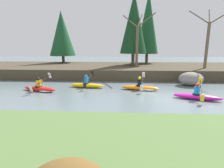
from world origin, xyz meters
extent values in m
plane|color=slate|center=(0.00, 0.00, 0.00)|extent=(90.00, 90.00, 0.00)
cube|color=#473D2D|center=(0.00, 9.61, 0.51)|extent=(44.00, 8.99, 1.02)
cylinder|color=brown|center=(-10.60, 12.52, 1.49)|extent=(0.36, 0.36, 0.94)
cone|color=#194C28|center=(-10.60, 12.52, 4.77)|extent=(3.33, 3.33, 5.62)
cylinder|color=brown|center=(-1.54, 9.60, 1.70)|extent=(0.36, 0.36, 1.36)
cone|color=#143D1E|center=(-1.54, 9.60, 5.63)|extent=(2.99, 2.99, 6.50)
cylinder|color=brown|center=(0.41, 12.58, 1.63)|extent=(0.36, 0.36, 1.23)
cone|color=#194C28|center=(0.41, 12.58, 5.99)|extent=(2.79, 2.79, 7.49)
cylinder|color=brown|center=(-1.25, 8.00, 3.11)|extent=(0.28, 0.28, 4.18)
cylinder|color=brown|center=(-1.97, 8.61, 5.71)|extent=(1.56, 1.34, 1.41)
cylinder|color=brown|center=(-0.49, 7.36, 5.62)|extent=(1.64, 1.40, 1.24)
cylinder|color=brown|center=(-0.95, 8.83, 5.79)|extent=(0.73, 1.76, 1.56)
cylinder|color=brown|center=(5.48, 7.35, 3.21)|extent=(0.28, 0.28, 4.39)
cylinder|color=brown|center=(4.72, 7.98, 5.95)|extent=(1.63, 1.40, 1.48)
cylinder|color=brown|center=(6.28, 6.68, 5.86)|extent=(1.71, 1.46, 1.30)
cylinder|color=brown|center=(5.79, 8.22, 6.04)|extent=(0.76, 1.84, 1.64)
ellipsoid|color=#C61999|center=(1.75, -0.16, 0.17)|extent=(2.75, 1.42, 0.34)
cone|color=#C61999|center=(2.93, -0.55, 0.19)|extent=(0.40, 0.30, 0.20)
cylinder|color=black|center=(1.71, -0.14, 0.31)|extent=(0.61, 0.61, 0.08)
cylinder|color=#1984CC|center=(1.71, -0.14, 0.56)|extent=(0.38, 0.38, 0.42)
sphere|color=red|center=(1.71, -0.14, 0.89)|extent=(0.29, 0.29, 0.23)
cylinder|color=#1984CC|center=(1.88, 0.05, 0.65)|extent=(0.16, 0.24, 0.35)
cylinder|color=#1984CC|center=(1.72, -0.40, 0.65)|extent=(0.16, 0.24, 0.35)
cylinder|color=black|center=(1.92, -0.21, 0.69)|extent=(0.64, 1.83, 0.65)
cube|color=yellow|center=(2.22, 0.69, 1.00)|extent=(0.24, 0.21, 0.41)
cube|color=yellow|center=(1.62, -1.12, 0.38)|extent=(0.24, 0.21, 0.41)
ellipsoid|color=orange|center=(-1.45, 2.03, 0.17)|extent=(2.76, 1.06, 0.34)
cone|color=orange|center=(-0.22, 1.82, 0.19)|extent=(0.38, 0.26, 0.20)
cylinder|color=black|center=(-1.50, 2.04, 0.31)|extent=(0.56, 0.56, 0.08)
cylinder|color=black|center=(-1.50, 2.04, 0.56)|extent=(0.35, 0.35, 0.42)
sphere|color=yellow|center=(-1.50, 2.04, 0.89)|extent=(0.27, 0.27, 0.23)
cylinder|color=black|center=(-1.36, 2.26, 0.65)|extent=(0.13, 0.24, 0.35)
cylinder|color=black|center=(-1.44, 1.78, 0.65)|extent=(0.13, 0.24, 0.35)
cylinder|color=black|center=(-1.27, 2.00, 0.69)|extent=(0.36, 1.89, 0.65)
cube|color=white|center=(-1.11, 2.94, 1.00)|extent=(0.22, 0.19, 0.41)
cube|color=white|center=(-1.43, 1.06, 0.38)|extent=(0.22, 0.19, 0.41)
ellipsoid|color=white|center=(-0.90, 1.93, 0.09)|extent=(1.20, 0.88, 0.18)
ellipsoid|color=yellow|center=(-5.50, 2.59, 0.17)|extent=(2.76, 0.95, 0.34)
cone|color=yellow|center=(-4.27, 2.43, 0.19)|extent=(0.37, 0.24, 0.20)
cylinder|color=black|center=(-5.55, 2.60, 0.31)|extent=(0.54, 0.54, 0.08)
cylinder|color=#1984CC|center=(-5.55, 2.60, 0.56)|extent=(0.34, 0.34, 0.42)
sphere|color=#1E89D1|center=(-5.55, 2.60, 0.89)|extent=(0.26, 0.26, 0.23)
cylinder|color=#1984CC|center=(-5.42, 2.83, 0.65)|extent=(0.12, 0.24, 0.35)
cylinder|color=#1984CC|center=(-5.49, 2.35, 0.65)|extent=(0.12, 0.24, 0.35)
cylinder|color=black|center=(-5.32, 2.57, 0.69)|extent=(0.29, 1.90, 0.65)
cube|color=black|center=(-5.20, 3.51, 1.00)|extent=(0.22, 0.18, 0.41)
cube|color=black|center=(-5.45, 1.63, 0.38)|extent=(0.22, 0.18, 0.41)
ellipsoid|color=red|center=(-8.67, 1.31, 0.17)|extent=(2.76, 1.39, 0.34)
cone|color=red|center=(-7.49, 0.93, 0.19)|extent=(0.39, 0.30, 0.20)
cylinder|color=black|center=(-8.72, 1.32, 0.31)|extent=(0.60, 0.60, 0.08)
cylinder|color=yellow|center=(-8.72, 1.32, 0.56)|extent=(0.38, 0.38, 0.42)
sphere|color=black|center=(-8.72, 1.32, 0.89)|extent=(0.29, 0.29, 0.23)
cylinder|color=yellow|center=(-8.55, 1.52, 0.65)|extent=(0.15, 0.24, 0.35)
cylinder|color=yellow|center=(-8.70, 1.06, 0.65)|extent=(0.15, 0.24, 0.35)
cylinder|color=black|center=(-8.50, 1.25, 0.69)|extent=(0.61, 1.84, 0.65)
cube|color=white|center=(-8.21, 2.16, 1.00)|extent=(0.24, 0.21, 0.41)
cube|color=white|center=(-8.79, 0.34, 0.38)|extent=(0.24, 0.21, 0.41)
ellipsoid|color=white|center=(-8.15, 1.14, 0.09)|extent=(1.26, 1.00, 0.18)
ellipsoid|color=gray|center=(2.86, 3.83, 0.55)|extent=(1.95, 1.53, 1.10)
camera|label=1|loc=(-2.80, -10.53, 3.12)|focal=28.00mm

